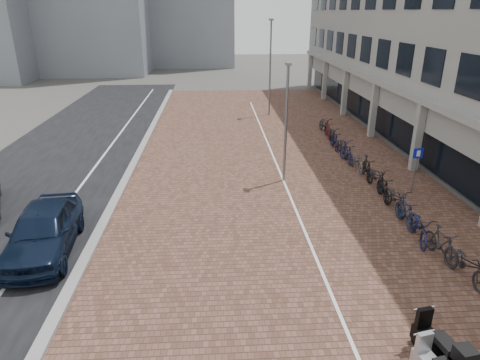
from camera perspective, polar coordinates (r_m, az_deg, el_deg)
name	(u,v)px	position (r m, az deg, el deg)	size (l,w,h in m)	color
ground	(254,310)	(11.67, 1.90, -17.13)	(140.00, 140.00, 0.00)	#474442
plaza_brick	(271,160)	(22.46, 4.16, 2.76)	(14.50, 42.00, 0.04)	brown
street_asphalt	(59,164)	(23.69, -23.27, 1.99)	(8.00, 50.00, 0.03)	black
curb	(135,161)	(22.64, -13.97, 2.46)	(0.35, 42.00, 0.14)	gray
lane_line	(98,163)	(23.08, -18.60, 2.20)	(0.12, 44.00, 0.00)	white
parking_line	(274,159)	(22.48, 4.66, 2.83)	(0.10, 30.00, 0.00)	white
car_navy	(44,230)	(15.07, -24.97, -6.14)	(1.86, 4.63, 1.58)	black
scooter_mid	(438,347)	(10.73, 25.19, -19.69)	(0.53, 1.70, 1.17)	black
parking_sign	(416,164)	(19.25, 22.66, 1.95)	(0.43, 0.10, 2.05)	slate
lamp_near	(286,125)	(18.89, 6.20, 7.33)	(0.12, 0.12, 5.28)	slate
lamp_far	(270,69)	(31.90, 4.08, 14.69)	(0.12, 0.12, 6.76)	slate
bike_row	(365,168)	(20.54, 16.53, 1.53)	(1.32, 18.11, 1.05)	black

